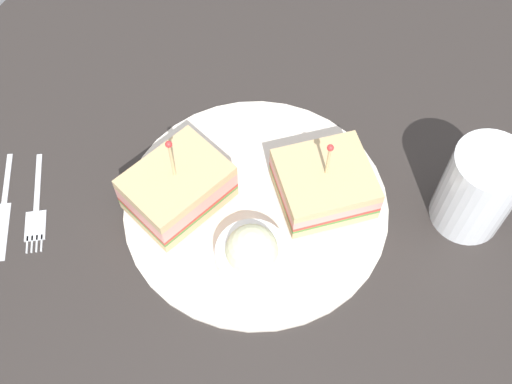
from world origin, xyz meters
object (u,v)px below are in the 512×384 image
at_px(sandwich_half_back, 324,184).
at_px(drink_glass, 477,192).
at_px(fork, 36,212).
at_px(coleslaw_bowl, 252,253).
at_px(knife, 3,212).
at_px(plate, 256,204).
at_px(sandwich_half_front, 177,188).

bearing_deg(sandwich_half_back, drink_glass, 107.95).
relative_size(drink_glass, fork, 0.93).
bearing_deg(coleslaw_bowl, sandwich_half_back, 162.22).
bearing_deg(sandwich_half_back, fork, -60.87).
relative_size(sandwich_half_back, knife, 1.07).
bearing_deg(coleslaw_bowl, fork, -79.18).
xyz_separation_m(coleslaw_bowl, fork, (0.05, -0.24, -0.03)).
height_order(sandwich_half_back, coleslaw_bowl, sandwich_half_back).
distance_m(plate, coleslaw_bowl, 0.08).
bearing_deg(sandwich_half_front, plate, 114.47).
xyz_separation_m(sandwich_half_front, knife, (0.09, -0.17, -0.03)).
xyz_separation_m(sandwich_half_front, sandwich_half_back, (-0.07, 0.14, -0.00)).
bearing_deg(plate, sandwich_half_back, 123.01).
xyz_separation_m(plate, sandwich_half_back, (-0.04, 0.06, 0.03)).
bearing_deg(plate, fork, -62.05).
bearing_deg(sandwich_half_front, fork, -60.22).
distance_m(fork, knife, 0.04).
bearing_deg(coleslaw_bowl, knife, -77.47).
distance_m(sandwich_half_front, knife, 0.20).
relative_size(plate, knife, 2.38).
distance_m(plate, sandwich_half_back, 0.08).
bearing_deg(drink_glass, fork, -64.57).
height_order(coleslaw_bowl, knife, coleslaw_bowl).
bearing_deg(knife, drink_glass, 115.34).
distance_m(coleslaw_bowl, knife, 0.28).
distance_m(plate, knife, 0.28).
distance_m(plate, drink_glass, 0.23).
relative_size(fork, knife, 0.92).
height_order(plate, sandwich_half_back, sandwich_half_back).
bearing_deg(drink_glass, sandwich_half_back, -72.05).
distance_m(drink_glass, fork, 0.47).
height_order(drink_glass, knife, drink_glass).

